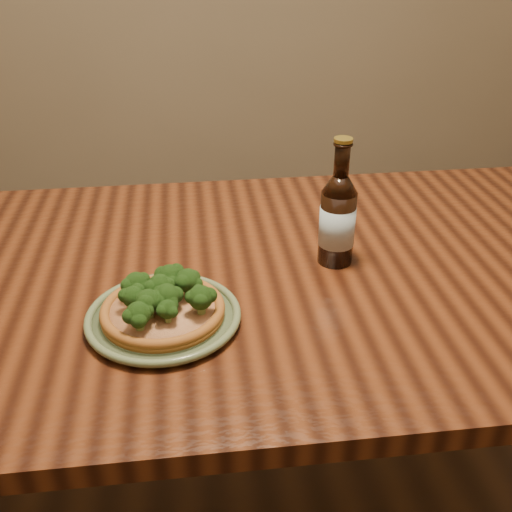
{
  "coord_description": "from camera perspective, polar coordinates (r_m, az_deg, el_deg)",
  "views": [
    {
      "loc": [
        -0.09,
        -0.89,
        1.35
      ],
      "look_at": [
        0.02,
        0.03,
        0.82
      ],
      "focal_mm": 42.0,
      "sensor_mm": 36.0,
      "label": 1
    }
  ],
  "objects": [
    {
      "name": "beer_bottle",
      "position": [
        1.16,
        7.77,
        3.56
      ],
      "size": [
        0.07,
        0.07,
        0.25
      ],
      "rotation": [
        0.0,
        0.0,
        0.02
      ],
      "color": "black",
      "rests_on": "table"
    },
    {
      "name": "table",
      "position": [
        1.22,
        -1.54,
        -5.07
      ],
      "size": [
        1.6,
        0.9,
        0.75
      ],
      "color": "#4F2411",
      "rests_on": "ground"
    },
    {
      "name": "pizza",
      "position": [
        1.01,
        -8.88,
        -4.65
      ],
      "size": [
        0.21,
        0.21,
        0.07
      ],
      "rotation": [
        0.0,
        0.0,
        -0.12
      ],
      "color": "#955821",
      "rests_on": "plate"
    },
    {
      "name": "plate",
      "position": [
        1.03,
        -8.8,
        -5.74
      ],
      "size": [
        0.26,
        0.26,
        0.02
      ],
      "rotation": [
        0.0,
        0.0,
        -0.35
      ],
      "color": "#5E6D4B",
      "rests_on": "table"
    }
  ]
}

